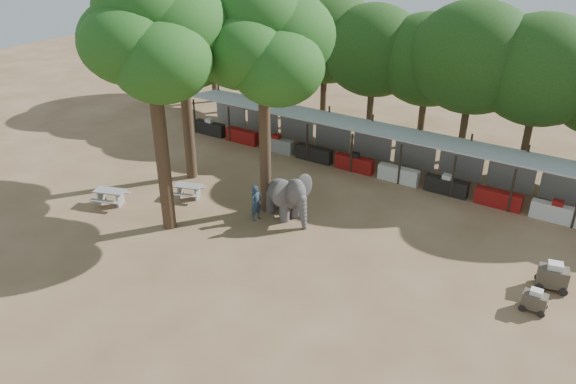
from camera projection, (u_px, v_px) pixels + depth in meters
The scene contains 12 objects.
ground at pixel (243, 286), 23.25m from camera, with size 100.00×100.00×0.00m, color brown.
vendor_stalls at pixel (384, 152), 33.10m from camera, with size 28.00×2.99×2.80m.
yard_tree_left at pixel (181, 33), 29.42m from camera, with size 7.10×6.90×11.02m.
yard_tree_center at pixel (150, 35), 23.76m from camera, with size 7.10×6.90×12.04m.
yard_tree_back at pixel (263, 43), 25.59m from camera, with size 7.10×6.90×11.36m.
backdrop_trees at pixel (423, 62), 35.03m from camera, with size 46.46×5.95×8.33m.
elephant at pixel (287, 196), 28.01m from camera, with size 3.22×2.47×2.39m.
handler at pixel (256, 203), 27.88m from camera, with size 0.67×0.45×1.87m, color #26384C.
picnic_table_near at pixel (111, 195), 29.54m from camera, with size 2.02×1.92×0.81m.
picnic_table_far at pixel (189, 189), 30.25m from camera, with size 1.84×1.75×0.74m.
cart_front at pixel (535, 300), 21.65m from camera, with size 1.00×0.66×0.96m.
cart_back at pixel (553, 276), 22.86m from camera, with size 1.41×1.08×1.23m.
Camera 1 is at (11.95, -14.94, 13.92)m, focal length 35.00 mm.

